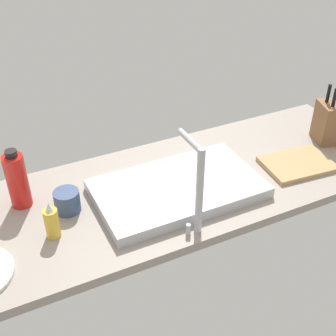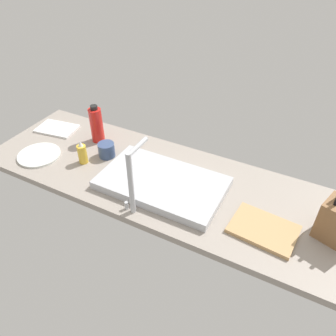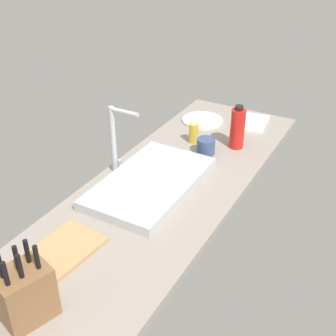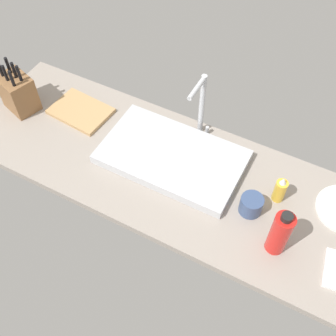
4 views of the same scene
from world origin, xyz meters
TOP-DOWN VIEW (x-y plane):
  - countertop_slab at (0.00, 0.00)cm, footprint 188.44×61.61cm
  - sink_basin at (-3.93, 5.16)cm, footprint 59.19×34.77cm
  - faucet at (-0.54, 24.33)cm, footprint 5.50×14.63cm
  - knife_block at (-80.38, 0.62)cm, footprint 17.75×15.73cm
  - cutting_board at (-54.29, 10.19)cm, footprint 28.05×21.14cm
  - soap_bottle at (41.81, 7.46)cm, footprint 4.71×4.71cm
  - water_bottle at (47.76, -13.24)cm, footprint 7.17×7.17cm
  - coffee_mug at (34.23, -2.90)cm, footprint 8.80×8.80cm

SIDE VIEW (x-z plane):
  - countertop_slab at x=0.00cm, z-range 0.00..3.50cm
  - cutting_board at x=-54.29cm, z-range 3.50..5.30cm
  - sink_basin at x=-3.93cm, z-range 3.50..7.62cm
  - coffee_mug at x=34.23cm, z-range 3.50..11.31cm
  - soap_bottle at x=41.81cm, z-range 2.60..15.70cm
  - knife_block at x=-80.38cm, z-range -0.01..25.01cm
  - water_bottle at x=47.76cm, z-range 2.76..24.80cm
  - faucet at x=-0.54cm, z-range 6.15..37.62cm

